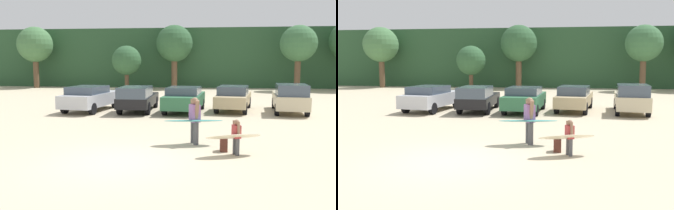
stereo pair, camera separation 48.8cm
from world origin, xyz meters
The scene contains 16 objects.
ground_plane centered at (0.00, 0.00, 0.00)m, with size 120.00×120.00×0.00m, color #C1B293.
hillside_ridge centered at (0.00, 35.93, 3.23)m, with size 108.00×12.00×6.47m, color #284C2D.
tree_ridge_back centered at (-16.24, 27.81, 4.60)m, with size 3.77×3.77×6.55m.
tree_right centered at (-5.96, 26.71, 2.94)m, with size 2.98×2.98×4.45m.
tree_center_right centered at (-1.22, 28.18, 4.64)m, with size 3.79×3.79×6.60m.
tree_far_right centered at (10.90, 26.77, 4.51)m, with size 3.50×3.50×6.33m.
parked_car_silver centered at (-4.35, 10.52, 0.78)m, with size 2.51×4.83×1.47m.
parked_car_black centered at (-1.55, 10.50, 0.79)m, with size 1.83×4.76×1.48m.
parked_car_forest_green centered at (1.13, 10.58, 0.77)m, with size 2.25×4.48×1.44m.
parked_car_tan centered at (3.94, 11.53, 0.77)m, with size 2.44×4.76×1.47m.
parked_car_champagne centered at (7.04, 11.00, 0.84)m, with size 2.21×4.73×1.65m.
person_adult centered at (2.09, 2.57, 0.93)m, with size 0.43×0.67×1.64m.
person_child centered at (3.44, 1.18, 0.63)m, with size 0.29×0.44×1.11m.
surfboard_teal centered at (2.05, 2.45, 0.84)m, with size 2.12×0.89×0.15m.
surfboard_cream centered at (3.35, 1.07, 0.60)m, with size 1.86×1.05×0.27m.
backpack_dropped centered at (3.07, 1.63, 0.22)m, with size 0.24×0.34×0.45m.
Camera 1 is at (2.66, -10.07, 2.89)m, focal length 39.23 mm.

